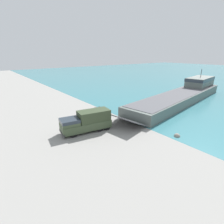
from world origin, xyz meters
name	(u,v)px	position (x,y,z in m)	size (l,w,h in m)	color
ground_plane	(89,123)	(0.00, 0.00, 0.00)	(240.00, 240.00, 0.00)	gray
landing_craft	(185,93)	(1.43, 28.57, 1.73)	(12.91, 43.65, 7.29)	#56605B
military_truck	(87,121)	(2.83, -1.98, 1.67)	(3.79, 8.11, 3.26)	#3D4C33
soldier_on_ramp	(79,119)	(-0.24, -1.73, 1.05)	(0.50, 0.45, 1.80)	#566042
mooring_bollard	(99,108)	(-5.11, 5.68, 0.43)	(0.28, 0.28, 0.79)	#333338
shoreline_rock_a	(96,109)	(-6.10, 5.42, 0.00)	(0.85, 0.85, 0.85)	#66605B
shoreline_rock_b	(177,136)	(12.65, 7.61, 0.00)	(0.91, 0.91, 0.91)	gray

